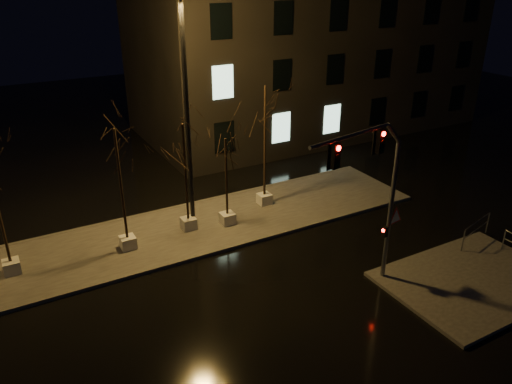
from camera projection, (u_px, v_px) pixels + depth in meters
ground at (267, 291)px, 19.47m from camera, size 90.00×90.00×0.00m
median at (205, 225)px, 24.21m from camera, size 22.00×5.00×0.15m
sidewalk_corner at (473, 280)px, 19.98m from camera, size 7.00×5.00×0.15m
building at (309, 26)px, 36.87m from camera, size 25.00×12.00×15.00m
tree_1 at (117, 157)px, 20.37m from camera, size 1.80×1.80×5.66m
tree_2 at (184, 149)px, 22.11m from camera, size 1.80×1.80×5.31m
tree_3 at (226, 158)px, 22.85m from camera, size 1.80×1.80×4.44m
tree_4 at (265, 114)px, 24.25m from camera, size 1.80×1.80×6.40m
traffic_signal_mast at (377, 185)px, 17.78m from camera, size 5.29×1.01×6.54m
streetlight_main at (186, 102)px, 21.50m from camera, size 2.56×1.16×10.52m
guard_rail_a at (477, 228)px, 22.36m from camera, size 2.40×0.63×1.06m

